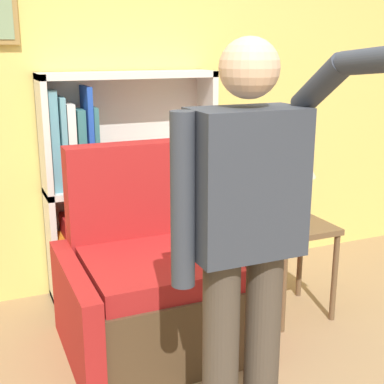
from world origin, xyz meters
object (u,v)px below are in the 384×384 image
bookcase (111,191)px  side_table (294,241)px  armchair (151,285)px  person_standing (246,231)px  table_lamp (298,164)px

bookcase → side_table: (0.96, -0.76, -0.24)m
armchair → person_standing: person_standing is taller
person_standing → side_table: person_standing is taller
armchair → side_table: bearing=-1.6°
person_standing → table_lamp: size_ratio=3.38×
armchair → table_lamp: 1.13m
side_table → table_lamp: 0.49m
person_standing → table_lamp: bearing=46.9°
armchair → person_standing: (0.07, -0.96, 0.63)m
side_table → armchair: bearing=178.4°
armchair → bookcase: bearing=91.7°
bookcase → armchair: (0.02, -0.74, -0.37)m
bookcase → side_table: size_ratio=2.50×
bookcase → person_standing: size_ratio=0.89×
person_standing → table_lamp: person_standing is taller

